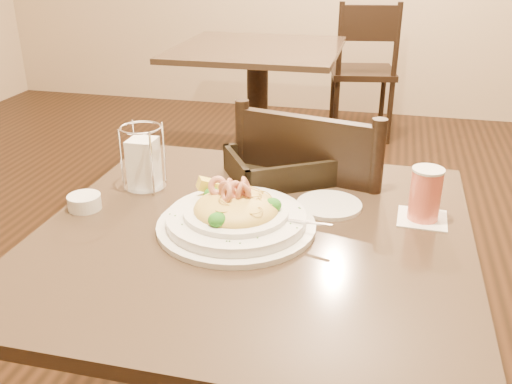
% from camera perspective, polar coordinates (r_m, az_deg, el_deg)
% --- Properties ---
extents(main_table, '(0.90, 0.90, 0.75)m').
position_cam_1_polar(main_table, '(1.34, -0.21, -12.79)').
color(main_table, black).
rests_on(main_table, ground).
extents(background_table, '(0.91, 0.91, 0.75)m').
position_cam_1_polar(background_table, '(3.30, 0.15, 10.31)').
color(background_table, black).
rests_on(background_table, ground).
extents(dining_chair_near, '(0.50, 0.50, 0.93)m').
position_cam_1_polar(dining_chair_near, '(1.68, 6.27, -4.92)').
color(dining_chair_near, black).
rests_on(dining_chair_near, ground).
extents(dining_chair_far, '(0.49, 0.49, 0.93)m').
position_cam_1_polar(dining_chair_far, '(3.99, 10.73, 12.20)').
color(dining_chair_far, black).
rests_on(dining_chair_far, ground).
extents(pasta_bowl, '(0.37, 0.34, 0.11)m').
position_cam_1_polar(pasta_bowl, '(1.20, -2.02, -2.31)').
color(pasta_bowl, white).
rests_on(pasta_bowl, main_table).
extents(drink_glass, '(0.11, 0.11, 0.12)m').
position_cam_1_polar(drink_glass, '(1.28, 16.58, -0.25)').
color(drink_glass, white).
rests_on(drink_glass, main_table).
extents(bread_basket, '(0.32, 0.30, 0.07)m').
position_cam_1_polar(bread_basket, '(1.46, 2.50, 2.34)').
color(bread_basket, black).
rests_on(bread_basket, main_table).
extents(napkin_caddy, '(0.10, 0.10, 0.16)m').
position_cam_1_polar(napkin_caddy, '(1.41, -11.18, 2.97)').
color(napkin_caddy, silver).
rests_on(napkin_caddy, main_table).
extents(side_plate, '(0.18, 0.18, 0.01)m').
position_cam_1_polar(side_plate, '(1.32, 7.32, -1.30)').
color(side_plate, white).
rests_on(side_plate, main_table).
extents(butter_ramekin, '(0.10, 0.10, 0.03)m').
position_cam_1_polar(butter_ramekin, '(1.35, -16.78, -0.97)').
color(butter_ramekin, white).
rests_on(butter_ramekin, main_table).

